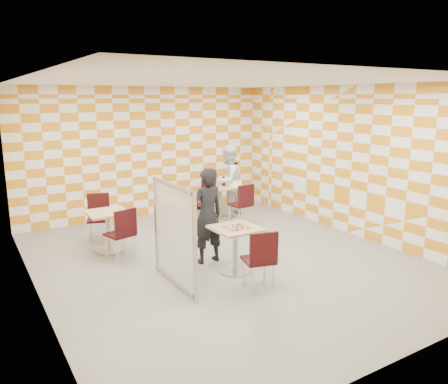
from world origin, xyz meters
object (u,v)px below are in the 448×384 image
(second_table, at_px, (220,196))
(empty_table, at_px, (108,224))
(chair_second_front, at_px, (243,201))
(sport_bottle, at_px, (211,182))
(chair_main_front, at_px, (261,256))
(chair_empty_far, at_px, (99,213))
(chair_second_side, at_px, (206,197))
(chair_empty_near, at_px, (123,230))
(man_dark, at_px, (207,216))
(man_white, at_px, (228,181))
(main_table, at_px, (236,242))
(partition, at_px, (174,235))
(soda_bottle, at_px, (224,181))

(second_table, bearing_deg, empty_table, -162.84)
(chair_second_front, relative_size, sport_bottle, 4.62)
(chair_main_front, bearing_deg, chair_empty_far, 110.27)
(chair_second_side, bearing_deg, chair_empty_near, -149.21)
(empty_table, distance_m, chair_empty_far, 0.73)
(man_dark, distance_m, man_white, 2.99)
(empty_table, distance_m, chair_main_front, 3.13)
(main_table, xyz_separation_m, chair_second_front, (1.56, 2.11, 0.04))
(chair_empty_near, bearing_deg, second_table, 27.66)
(chair_empty_near, height_order, man_white, man_white)
(empty_table, xyz_separation_m, partition, (0.40, -1.97, 0.28))
(partition, bearing_deg, chair_second_front, 38.47)
(chair_empty_far, bearing_deg, man_white, 4.11)
(chair_empty_far, height_order, partition, partition)
(chair_empty_near, bearing_deg, man_dark, -33.69)
(chair_second_front, height_order, chair_empty_near, same)
(main_table, relative_size, chair_second_side, 0.81)
(chair_second_side, distance_m, chair_empty_far, 2.45)
(chair_empty_near, height_order, sport_bottle, sport_bottle)
(chair_main_front, relative_size, chair_second_front, 1.00)
(second_table, xyz_separation_m, man_dark, (-1.63, -2.29, 0.31))
(second_table, bearing_deg, chair_empty_near, -152.34)
(partition, bearing_deg, main_table, -2.33)
(empty_table, height_order, chair_main_front, chair_main_front)
(chair_second_front, bearing_deg, chair_empty_near, -166.86)
(chair_second_side, relative_size, man_white, 0.55)
(chair_second_side, xyz_separation_m, partition, (-2.09, -2.82, 0.25))
(empty_table, relative_size, chair_empty_far, 0.81)
(chair_second_front, bearing_deg, man_white, 80.22)
(chair_empty_near, xyz_separation_m, partition, (0.32, -1.39, 0.25))
(chair_empty_near, relative_size, sport_bottle, 4.62)
(chair_main_front, xyz_separation_m, chair_empty_far, (-1.31, 3.54, 0.00))
(second_table, xyz_separation_m, chair_empty_near, (-2.84, -1.49, 0.04))
(soda_bottle, bearing_deg, chair_empty_far, -176.05)
(soda_bottle, bearing_deg, chair_main_front, -113.97)
(chair_second_side, bearing_deg, man_dark, -118.37)
(chair_empty_near, distance_m, man_white, 3.45)
(main_table, bearing_deg, chair_second_front, 53.53)
(empty_table, bearing_deg, man_white, 16.76)
(chair_empty_near, bearing_deg, chair_second_side, 30.79)
(chair_second_side, xyz_separation_m, sport_bottle, (0.26, 0.20, 0.29))
(chair_second_side, xyz_separation_m, chair_empty_near, (-2.41, -1.44, 0.00))
(chair_second_front, height_order, man_dark, man_dark)
(chair_main_front, bearing_deg, man_dark, 92.78)
(chair_second_front, height_order, man_white, man_white)
(second_table, distance_m, partition, 3.83)
(empty_table, xyz_separation_m, man_white, (3.15, 0.95, 0.33))
(second_table, relative_size, chair_second_side, 0.81)
(chair_second_side, relative_size, partition, 0.60)
(chair_main_front, bearing_deg, soda_bottle, 66.03)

